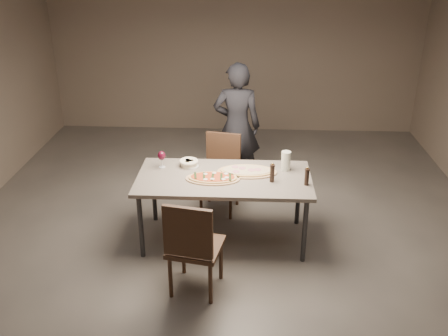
{
  "coord_description": "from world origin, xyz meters",
  "views": [
    {
      "loc": [
        0.23,
        -4.64,
        2.97
      ],
      "look_at": [
        0.0,
        0.0,
        0.85
      ],
      "focal_mm": 40.0,
      "sensor_mm": 36.0,
      "label": 1
    }
  ],
  "objects_px": {
    "chair_near": "(192,244)",
    "diner": "(237,126)",
    "dining_table": "(224,182)",
    "bread_basket": "(189,162)",
    "zucchini_pizza": "(213,178)",
    "ham_pizza": "(247,171)",
    "chair_far": "(221,168)",
    "carafe": "(286,161)",
    "pepper_mill_left": "(272,173)"
  },
  "relations": [
    {
      "from": "dining_table",
      "to": "ham_pizza",
      "type": "bearing_deg",
      "value": 26.34
    },
    {
      "from": "ham_pizza",
      "to": "chair_far",
      "type": "xyz_separation_m",
      "value": [
        -0.31,
        0.61,
        -0.25
      ]
    },
    {
      "from": "zucchini_pizza",
      "to": "ham_pizza",
      "type": "relative_size",
      "value": 0.89
    },
    {
      "from": "carafe",
      "to": "chair_far",
      "type": "xyz_separation_m",
      "value": [
        -0.71,
        0.52,
        -0.34
      ]
    },
    {
      "from": "diner",
      "to": "bread_basket",
      "type": "bearing_deg",
      "value": 66.56
    },
    {
      "from": "zucchini_pizza",
      "to": "ham_pizza",
      "type": "bearing_deg",
      "value": 17.79
    },
    {
      "from": "bread_basket",
      "to": "ham_pizza",
      "type": "bearing_deg",
      "value": -11.76
    },
    {
      "from": "dining_table",
      "to": "diner",
      "type": "xyz_separation_m",
      "value": [
        0.1,
        1.33,
        0.13
      ]
    },
    {
      "from": "bread_basket",
      "to": "zucchini_pizza",
      "type": "bearing_deg",
      "value": -48.37
    },
    {
      "from": "diner",
      "to": "chair_near",
      "type": "bearing_deg",
      "value": 82.64
    },
    {
      "from": "ham_pizza",
      "to": "bread_basket",
      "type": "height_order",
      "value": "bread_basket"
    },
    {
      "from": "bread_basket",
      "to": "carafe",
      "type": "height_order",
      "value": "carafe"
    },
    {
      "from": "pepper_mill_left",
      "to": "chair_far",
      "type": "xyz_separation_m",
      "value": [
        -0.56,
        0.81,
        -0.33
      ]
    },
    {
      "from": "chair_near",
      "to": "chair_far",
      "type": "height_order",
      "value": "chair_near"
    },
    {
      "from": "dining_table",
      "to": "chair_near",
      "type": "height_order",
      "value": "chair_near"
    },
    {
      "from": "pepper_mill_left",
      "to": "ham_pizza",
      "type": "bearing_deg",
      "value": 141.12
    },
    {
      "from": "zucchini_pizza",
      "to": "carafe",
      "type": "distance_m",
      "value": 0.81
    },
    {
      "from": "bread_basket",
      "to": "pepper_mill_left",
      "type": "bearing_deg",
      "value": -20.77
    },
    {
      "from": "ham_pizza",
      "to": "carafe",
      "type": "bearing_deg",
      "value": 2.32
    },
    {
      "from": "pepper_mill_left",
      "to": "chair_near",
      "type": "distance_m",
      "value": 1.16
    },
    {
      "from": "carafe",
      "to": "pepper_mill_left",
      "type": "bearing_deg",
      "value": -118.05
    },
    {
      "from": "diner",
      "to": "chair_far",
      "type": "bearing_deg",
      "value": 75.53
    },
    {
      "from": "chair_far",
      "to": "chair_near",
      "type": "bearing_deg",
      "value": 95.71
    },
    {
      "from": "ham_pizza",
      "to": "chair_far",
      "type": "height_order",
      "value": "chair_far"
    },
    {
      "from": "carafe",
      "to": "chair_far",
      "type": "height_order",
      "value": "carafe"
    },
    {
      "from": "diner",
      "to": "pepper_mill_left",
      "type": "bearing_deg",
      "value": 106.29
    },
    {
      "from": "zucchini_pizza",
      "to": "pepper_mill_left",
      "type": "xyz_separation_m",
      "value": [
        0.6,
        -0.02,
        0.08
      ]
    },
    {
      "from": "dining_table",
      "to": "bread_basket",
      "type": "bearing_deg",
      "value": 147.71
    },
    {
      "from": "dining_table",
      "to": "chair_far",
      "type": "xyz_separation_m",
      "value": [
        -0.07,
        0.73,
        -0.18
      ]
    },
    {
      "from": "dining_table",
      "to": "ham_pizza",
      "type": "height_order",
      "value": "ham_pizza"
    },
    {
      "from": "ham_pizza",
      "to": "chair_near",
      "type": "bearing_deg",
      "value": -123.56
    },
    {
      "from": "pepper_mill_left",
      "to": "diner",
      "type": "height_order",
      "value": "diner"
    },
    {
      "from": "bread_basket",
      "to": "chair_far",
      "type": "distance_m",
      "value": 0.64
    },
    {
      "from": "dining_table",
      "to": "diner",
      "type": "height_order",
      "value": "diner"
    },
    {
      "from": "zucchini_pizza",
      "to": "carafe",
      "type": "relative_size",
      "value": 2.65
    },
    {
      "from": "bread_basket",
      "to": "chair_far",
      "type": "relative_size",
      "value": 0.22
    },
    {
      "from": "chair_near",
      "to": "diner",
      "type": "bearing_deg",
      "value": 92.82
    },
    {
      "from": "dining_table",
      "to": "zucchini_pizza",
      "type": "height_order",
      "value": "zucchini_pizza"
    },
    {
      "from": "ham_pizza",
      "to": "diner",
      "type": "relative_size",
      "value": 0.38
    },
    {
      "from": "chair_far",
      "to": "diner",
      "type": "distance_m",
      "value": 0.7
    },
    {
      "from": "ham_pizza",
      "to": "diner",
      "type": "height_order",
      "value": "diner"
    },
    {
      "from": "zucchini_pizza",
      "to": "chair_near",
      "type": "xyz_separation_m",
      "value": [
        -0.12,
        -0.87,
        -0.23
      ]
    },
    {
      "from": "ham_pizza",
      "to": "chair_far",
      "type": "bearing_deg",
      "value": 107.11
    },
    {
      "from": "ham_pizza",
      "to": "bread_basket",
      "type": "xyz_separation_m",
      "value": [
        -0.63,
        0.13,
        0.03
      ]
    },
    {
      "from": "zucchini_pizza",
      "to": "carafe",
      "type": "height_order",
      "value": "carafe"
    },
    {
      "from": "pepper_mill_left",
      "to": "chair_far",
      "type": "bearing_deg",
      "value": 124.58
    },
    {
      "from": "pepper_mill_left",
      "to": "dining_table",
      "type": "bearing_deg",
      "value": 170.0
    },
    {
      "from": "ham_pizza",
      "to": "bread_basket",
      "type": "bearing_deg",
      "value": 158.57
    },
    {
      "from": "dining_table",
      "to": "chair_far",
      "type": "relative_size",
      "value": 1.96
    },
    {
      "from": "diner",
      "to": "zucchini_pizza",
      "type": "bearing_deg",
      "value": 82.41
    }
  ]
}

